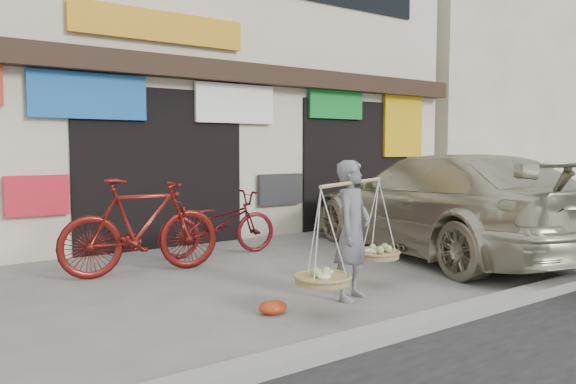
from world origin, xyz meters
TOP-DOWN VIEW (x-y plane):
  - ground at (0.00, 0.00)m, footprint 70.00×70.00m
  - kerb at (0.00, -2.00)m, footprint 70.00×0.25m
  - shophouse_block at (-0.00, 6.42)m, footprint 14.00×6.32m
  - neighbor_east at (13.50, 7.00)m, footprint 12.00×7.00m
  - street_vendor at (0.41, -0.83)m, footprint 1.95×1.20m
  - bike_1 at (-1.04, 1.79)m, footprint 2.23×0.84m
  - bike_2 at (0.44, 2.36)m, footprint 2.01×0.92m
  - suv at (3.39, 0.36)m, footprint 3.34×5.88m
  - red_bag at (-0.64, -0.78)m, footprint 0.31×0.25m

SIDE VIEW (x-z plane):
  - ground at x=0.00m, z-range 0.00..0.00m
  - kerb at x=0.00m, z-range 0.00..0.12m
  - red_bag at x=-0.64m, z-range 0.00..0.14m
  - bike_2 at x=0.44m, z-range 0.00..1.02m
  - bike_1 at x=-1.04m, z-range 0.00..1.31m
  - street_vendor at x=0.41m, z-range -0.06..1.50m
  - suv at x=3.39m, z-range 0.00..1.61m
  - neighbor_east at x=13.50m, z-range 0.00..6.40m
  - shophouse_block at x=0.00m, z-range -0.05..6.95m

